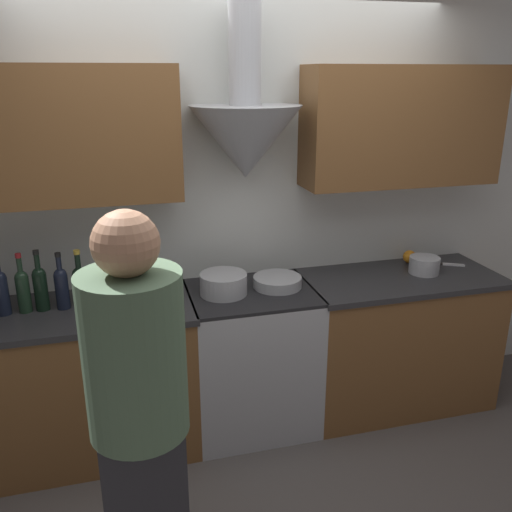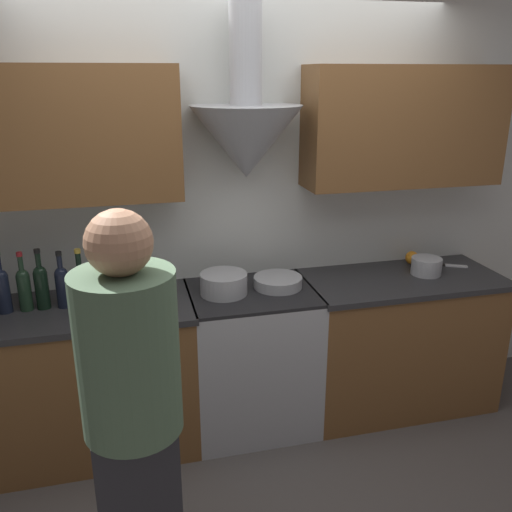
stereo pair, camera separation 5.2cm
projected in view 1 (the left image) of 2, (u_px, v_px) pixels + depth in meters
The scene contains 16 objects.
ground_plane at pixel (267, 456), 3.13m from camera, with size 12.00×12.00×0.00m, color #4C4744.
wall_back at pixel (233, 183), 3.20m from camera, with size 8.40×0.63×2.60m.
counter_left at pixel (63, 384), 3.04m from camera, with size 1.48×0.62×0.89m.
counter_right at pixel (396, 339), 3.55m from camera, with size 1.24×0.62×0.89m.
stove_range at pixel (252, 358), 3.31m from camera, with size 0.74×0.60×0.89m.
wine_bottle_4 at pixel (1, 290), 2.82m from camera, with size 0.08×0.08×0.34m.
wine_bottle_5 at pixel (23, 289), 2.86m from camera, with size 0.07×0.07×0.33m.
wine_bottle_6 at pixel (40, 286), 2.88m from camera, with size 0.07×0.07×0.34m.
wine_bottle_7 at pixel (62, 286), 2.90m from camera, with size 0.07×0.07×0.32m.
wine_bottle_8 at pixel (80, 283), 2.94m from camera, with size 0.08×0.08×0.32m.
stock_pot at pixel (224, 284), 3.11m from camera, with size 0.27×0.27×0.12m.
mixing_bowl at pixel (277, 282), 3.22m from camera, with size 0.29×0.29×0.06m.
orange_fruit at pixel (410, 257), 3.62m from camera, with size 0.09×0.09×0.09m.
saucepan at pixel (424, 265), 3.44m from camera, with size 0.19×0.19×0.11m.
chefs_knife at pixel (447, 264), 3.60m from camera, with size 0.21×0.13×0.01m.
person_foreground_left at pixel (140, 423), 1.89m from camera, with size 0.34×0.34×1.71m.
Camera 1 is at (-0.73, -2.49, 2.11)m, focal length 38.00 mm.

